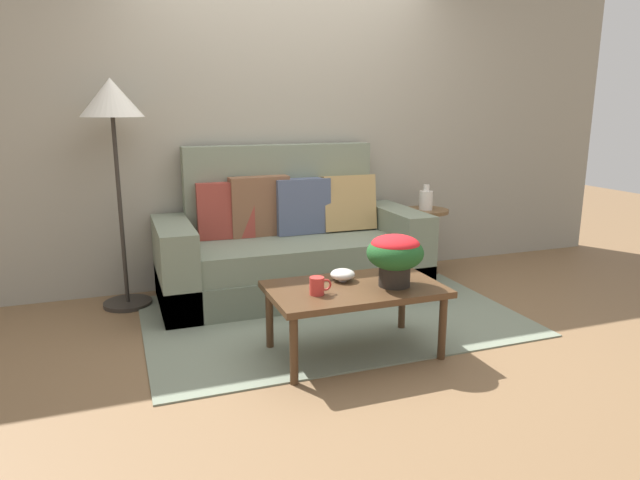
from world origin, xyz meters
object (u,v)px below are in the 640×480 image
object	(u,v)px
coffee_table	(355,293)
snack_bowl	(343,275)
side_table	(425,230)
floor_lamp	(113,116)
couch	(291,249)
table_vase	(426,200)
coffee_mug	(318,286)
potted_plant	(395,254)

from	to	relation	value
coffee_table	snack_bowl	world-z (taller)	snack_bowl
side_table	floor_lamp	world-z (taller)	floor_lamp
coffee_table	side_table	size ratio (longest dim) A/B	1.74
couch	snack_bowl	bearing A→B (deg)	-91.03
snack_bowl	table_vase	xyz separation A→B (m)	(1.25, 1.17, 0.20)
coffee_table	snack_bowl	xyz separation A→B (m)	(-0.03, 0.12, 0.08)
coffee_table	table_vase	xyz separation A→B (m)	(1.22, 1.29, 0.29)
floor_lamp	snack_bowl	distance (m)	1.95
side_table	coffee_mug	xyz separation A→B (m)	(-1.49, -1.37, 0.07)
potted_plant	snack_bowl	xyz separation A→B (m)	(-0.25, 0.19, -0.15)
coffee_table	floor_lamp	distance (m)	2.08
floor_lamp	table_vase	xyz separation A→B (m)	(2.46, -0.05, -0.71)
couch	potted_plant	size ratio (longest dim) A/B	6.15
floor_lamp	table_vase	distance (m)	2.56
coffee_table	table_vase	bearing A→B (deg)	46.61
table_vase	coffee_table	bearing A→B (deg)	-133.39
couch	coffee_mug	size ratio (longest dim) A/B	15.88
floor_lamp	snack_bowl	world-z (taller)	floor_lamp
side_table	coffee_mug	bearing A→B (deg)	-137.35
coffee_table	floor_lamp	bearing A→B (deg)	132.62
coffee_mug	table_vase	distance (m)	2.02
potted_plant	coffee_table	bearing A→B (deg)	161.72
coffee_mug	table_vase	bearing A→B (deg)	42.66
coffee_table	coffee_mug	distance (m)	0.28
couch	potted_plant	distance (m)	1.34
side_table	coffee_table	bearing A→B (deg)	-133.44
side_table	floor_lamp	distance (m)	2.66
coffee_table	potted_plant	world-z (taller)	potted_plant
couch	side_table	distance (m)	1.25
couch	side_table	xyz separation A→B (m)	(1.24, 0.08, 0.05)
floor_lamp	coffee_mug	size ratio (longest dim) A/B	12.75
coffee_table	coffee_mug	world-z (taller)	coffee_mug
coffee_mug	coffee_table	bearing A→B (deg)	14.76
coffee_table	couch	bearing A→B (deg)	90.32
coffee_table	potted_plant	size ratio (longest dim) A/B	3.05
potted_plant	coffee_mug	xyz separation A→B (m)	(-0.47, 0.01, -0.14)
side_table	table_vase	xyz separation A→B (m)	(-0.01, -0.01, 0.27)
couch	coffee_mug	world-z (taller)	couch
side_table	snack_bowl	world-z (taller)	side_table
potted_plant	coffee_mug	world-z (taller)	potted_plant
coffee_table	snack_bowl	size ratio (longest dim) A/B	6.79
coffee_table	side_table	world-z (taller)	side_table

